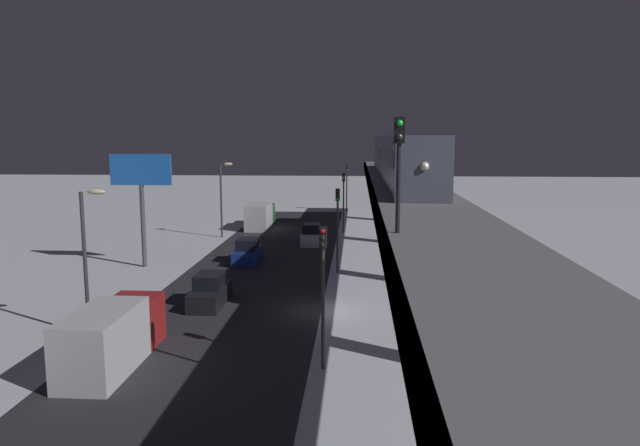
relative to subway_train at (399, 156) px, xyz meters
The scene contains 17 objects.
ground_plane 17.56m from the subway_train, 69.66° to the left, with size 240.00×240.00×0.00m, color silver.
avenue_asphalt 19.97m from the subway_train, 52.75° to the left, with size 11.00×91.71×0.01m, color #28282D.
elevated_railway 14.57m from the subway_train, 89.64° to the left, with size 5.00×91.71×6.91m.
subway_train is the anchor object (origin of this frame).
rail_signal 27.49m from the subway_train, 86.00° to the left, with size 0.36×0.41×4.00m.
sedan_white 13.22m from the subway_train, 43.52° to the right, with size 1.91×4.02×1.97m.
sedan_blue 14.65m from the subway_train, ahead, with size 1.80×4.50×1.97m.
sedan_black 19.84m from the subway_train, 47.57° to the left, with size 1.80×4.55×1.97m.
box_truck 28.11m from the subway_train, 58.23° to the left, with size 2.40×7.40×2.80m.
delivery_van 23.49m from the subway_train, 50.19° to the right, with size 2.40×7.40×2.80m.
traffic_light_near 23.88m from the subway_train, 78.23° to the left, with size 0.32×0.44×6.40m.
traffic_light_mid 7.90m from the subway_train, 42.65° to the left, with size 0.32×0.44×6.40m.
traffic_light_far 15.59m from the subway_train, 71.32° to the right, with size 0.32×0.44×6.40m.
traffic_light_distant 33.35m from the subway_train, 81.68° to the right, with size 0.32×0.44×6.40m.
commercial_billboard 20.49m from the subway_train, ahead, with size 4.80×0.36×8.90m.
street_lamp_near 25.99m from the subway_train, 48.72° to the left, with size 1.35×0.44×7.65m.
street_lamp_far 20.41m from the subway_train, 32.22° to the right, with size 1.35×0.44×7.65m.
Camera 1 is at (-1.98, 33.29, 10.23)m, focal length 32.72 mm.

